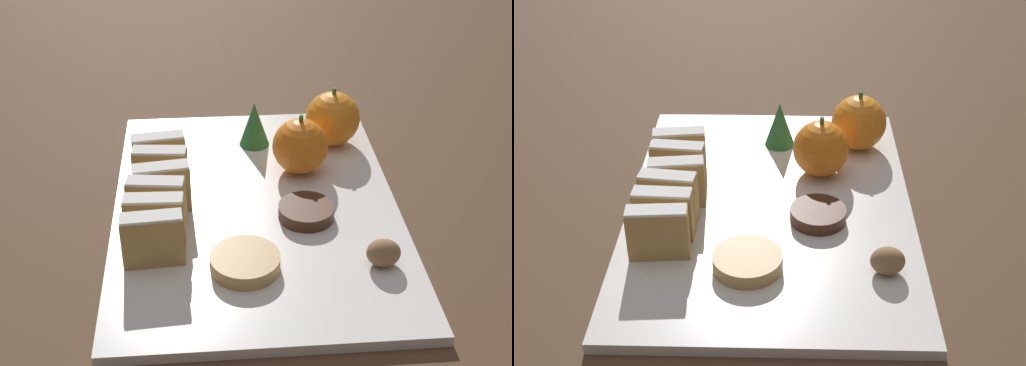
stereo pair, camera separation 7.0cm
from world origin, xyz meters
The scene contains 14 objects.
ground_plane centered at (0.00, 0.00, 0.00)m, with size 6.00×6.00×0.00m, color #513823.
serving_platter centered at (0.00, 0.00, 0.01)m, with size 0.32×0.44×0.01m.
stollen_slice_front centered at (-0.11, -0.09, 0.04)m, with size 0.06×0.02×0.06m.
stollen_slice_second centered at (-0.11, -0.06, 0.04)m, with size 0.06×0.02×0.06m.
stollen_slice_third centered at (-0.11, -0.03, 0.04)m, with size 0.06×0.03×0.06m.
stollen_slice_fourth centered at (-0.10, 0.00, 0.04)m, with size 0.06×0.03×0.06m.
stollen_slice_fifth centered at (-0.11, 0.04, 0.04)m, with size 0.06×0.03×0.06m.
stollen_slice_sixth centered at (-0.11, 0.07, 0.04)m, with size 0.06×0.03×0.06m.
orange_near centered at (0.11, 0.14, 0.05)m, with size 0.07×0.07×0.08m.
orange_far centered at (0.06, 0.07, 0.05)m, with size 0.07×0.07×0.08m.
walnut centered at (0.12, -0.12, 0.03)m, with size 0.03×0.03×0.03m.
chocolate_cookie centered at (0.05, -0.03, 0.02)m, with size 0.06×0.06×0.01m.
gingerbread_cookie centered at (-0.02, -0.11, 0.02)m, with size 0.07×0.07×0.02m.
evergreen_sprig centered at (0.01, 0.14, 0.04)m, with size 0.04×0.04×0.06m.
Camera 2 is at (0.02, -0.67, 0.47)m, focal length 50.00 mm.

